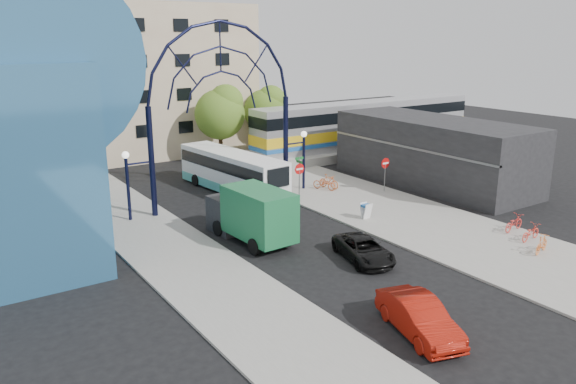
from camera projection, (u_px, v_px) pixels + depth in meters
ground at (362, 273)px, 27.16m from camera, size 120.00×120.00×0.00m
sidewalk_east at (416, 221)px, 34.67m from camera, size 8.00×56.00×0.12m
plaza_west at (186, 261)px, 28.41m from camera, size 5.00×50.00×0.12m
gateway_arch at (221, 77)px, 36.02m from camera, size 13.64×0.44×12.10m
stop_sign at (299, 172)px, 38.79m from camera, size 0.80×0.07×2.50m
do_not_enter_sign at (385, 166)px, 40.56m from camera, size 0.76×0.07×2.48m
street_name_sign at (299, 168)px, 39.45m from camera, size 0.70×0.70×2.80m
sandwich_board at (366, 209)px, 34.76m from camera, size 0.55×0.61×0.99m
commercial_block_east at (433, 152)px, 43.13m from camera, size 6.00×16.00×5.00m
apartment_block at (139, 80)px, 54.23m from camera, size 20.00×12.10×14.00m
train_platform at (366, 148)px, 55.42m from camera, size 32.00×5.00×0.80m
train_car at (367, 123)px, 54.74m from camera, size 25.10×3.05×4.20m
tree_north_a at (221, 111)px, 49.90m from camera, size 4.48×4.48×7.00m
tree_north_b at (94, 107)px, 47.49m from camera, size 5.12×5.12×8.00m
tree_north_c at (266, 108)px, 54.83m from camera, size 4.16×4.16×6.50m
city_bus at (232, 172)px, 40.90m from camera, size 3.41×10.93×2.96m
green_truck at (251, 214)px, 31.14m from camera, size 2.66×6.29×3.12m
black_suv at (364, 249)px, 28.60m from camera, size 2.99×4.61×1.18m
red_sedan at (419, 317)px, 21.41m from camera, size 2.68×4.66×1.45m
bike_near_a at (324, 183)px, 41.35m from camera, size 1.34×1.97×0.98m
bike_near_b at (329, 181)px, 41.70m from camera, size 0.92×1.81×1.05m
bike_far_a at (514, 223)px, 32.61m from camera, size 1.87×0.84×0.95m
bike_far_b at (542, 244)px, 29.27m from camera, size 1.67×0.82×0.97m
bike_far_c at (531, 232)px, 31.10m from camera, size 1.79×0.78×0.91m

